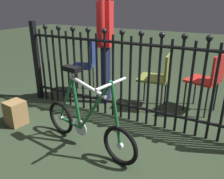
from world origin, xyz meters
TOP-DOWN VIEW (x-y plane):
  - ground_plane at (0.00, 0.00)m, footprint 20.00×20.00m
  - iron_fence at (-0.07, 0.55)m, footprint 3.30×0.07m
  - bicycle at (-0.18, -0.22)m, footprint 1.27×0.41m
  - chair_navy at (-1.08, 1.13)m, footprint 0.48×0.48m
  - chair_red at (0.81, 1.25)m, footprint 0.49×0.48m
  - chair_olive at (0.17, 1.08)m, footprint 0.45×0.44m
  - person_visitor at (-0.62, 0.95)m, footprint 0.26×0.46m
  - display_crate at (-1.26, -0.24)m, footprint 0.24×0.24m

SIDE VIEW (x-z plane):
  - ground_plane at x=0.00m, z-range 0.00..0.00m
  - display_crate at x=-1.26m, z-range 0.00..0.31m
  - bicycle at x=-0.18m, z-range -0.14..0.73m
  - chair_olive at x=0.17m, z-range 0.10..0.91m
  - chair_red at x=0.81m, z-range 0.10..0.94m
  - chair_navy at x=-1.08m, z-range 0.09..0.98m
  - iron_fence at x=-0.07m, z-range 0.01..1.22m
  - person_visitor at x=-0.62m, z-range 0.18..1.91m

